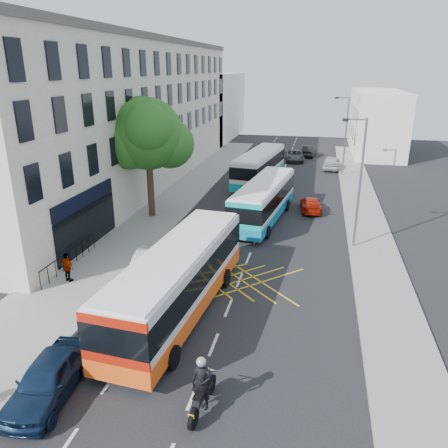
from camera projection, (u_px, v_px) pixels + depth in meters
The scene contains 21 objects.
ground at pixel (214, 345), 18.18m from camera, with size 120.00×120.00×0.00m, color black.
pavement_left at pixel (152, 216), 33.65m from camera, with size 5.00×70.00×0.15m, color gray.
pavement_right at pixel (368, 232), 30.44m from camera, with size 3.00×70.00×0.15m, color gray.
terrace_main at pixel (130, 114), 41.22m from camera, with size 8.30×45.00×13.50m.
terrace_far at pixel (209, 106), 69.86m from camera, with size 8.00×20.00×10.00m, color silver.
building_right at pixel (376, 122), 58.75m from camera, with size 6.00×18.00×8.00m, color silver.
street_tree at pixel (147, 135), 31.52m from camera, with size 6.30×5.70×8.80m.
lamp_near at pixel (359, 177), 26.41m from camera, with size 1.45×0.15×8.00m.
lamp_far at pixel (345, 132), 44.80m from camera, with size 1.45×0.15×8.00m.
railings at pixel (70, 258), 24.75m from camera, with size 0.08×5.60×1.14m, color black, non-canonical shape.
bus_near at pixel (179, 279), 20.04m from camera, with size 3.61×11.71×3.24m.
bus_mid at pixel (264, 200), 32.49m from camera, with size 3.75×10.84×2.99m.
bus_far at pixel (259, 166), 43.22m from camera, with size 3.96×11.29×3.11m.
motorbike at pixel (202, 386), 14.38m from camera, with size 0.78×2.39×2.12m.
parked_car_blue at pixel (48, 379), 15.10m from camera, with size 1.72×4.28×1.46m, color #0E1E38.
parked_car_silver at pixel (149, 265), 23.75m from camera, with size 1.55×4.43×1.46m, color #AFB0B7.
red_hatchback at pixel (311, 204), 35.00m from camera, with size 1.56×3.84×1.11m, color #B41907.
distant_car_grey at pixel (295, 156), 53.68m from camera, with size 2.17×4.71×1.31m, color #3F4246.
distant_car_silver at pixel (331, 162), 49.31m from camera, with size 1.79×4.44×1.51m, color #B7BABF.
distant_car_dark at pixel (309, 151), 56.62m from camera, with size 1.46×4.20×1.38m, color black.
pedestrian_far at pixel (67, 267), 22.99m from camera, with size 0.94×0.39×1.61m, color gray.
Camera 1 is at (3.70, -14.96, 10.89)m, focal length 35.00 mm.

